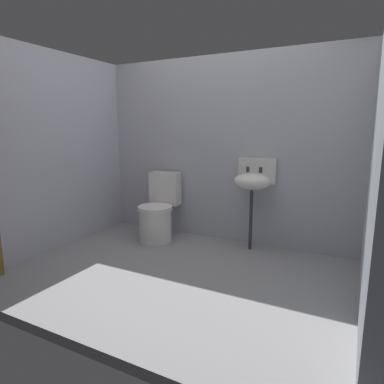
% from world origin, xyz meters
% --- Properties ---
extents(ground_plane, '(3.41, 2.44, 0.08)m').
position_xyz_m(ground_plane, '(0.00, 0.00, -0.04)').
color(ground_plane, gray).
extents(wall_back, '(3.41, 0.10, 2.11)m').
position_xyz_m(wall_back, '(0.00, 1.07, 1.05)').
color(wall_back, '#ADAEB8').
rests_on(wall_back, ground).
extents(wall_left, '(0.10, 2.24, 2.11)m').
position_xyz_m(wall_left, '(-1.55, 0.10, 1.05)').
color(wall_left, '#AFADBD').
rests_on(wall_left, ground).
extents(wall_right, '(0.10, 2.24, 2.11)m').
position_xyz_m(wall_right, '(1.55, 0.10, 1.05)').
color(wall_right, '#ABB6BF').
rests_on(wall_right, ground).
extents(toilet_near_wall, '(0.46, 0.64, 0.78)m').
position_xyz_m(toilet_near_wall, '(-0.66, 0.67, 0.32)').
color(toilet_near_wall, white).
rests_on(toilet_near_wall, ground).
extents(sink, '(0.42, 0.34, 0.99)m').
position_xyz_m(sink, '(0.42, 0.86, 0.75)').
color(sink, '#2F313D').
rests_on(sink, ground).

